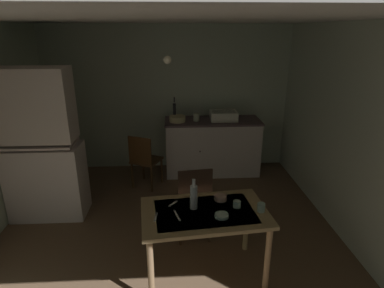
% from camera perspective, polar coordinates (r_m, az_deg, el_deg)
% --- Properties ---
extents(ground_plane, '(5.16, 5.16, 0.00)m').
position_cam_1_polar(ground_plane, '(4.15, -4.17, -15.16)').
color(ground_plane, brown).
extents(wall_back, '(4.22, 0.10, 2.45)m').
position_cam_1_polar(wall_back, '(5.65, -4.23, 7.99)').
color(wall_back, '#B5C4AF').
rests_on(wall_back, ground).
extents(wall_right, '(0.10, 4.26, 2.45)m').
position_cam_1_polar(wall_right, '(4.12, 26.21, 1.57)').
color(wall_right, beige).
rests_on(wall_right, ground).
extents(ceiling_slab, '(4.22, 4.26, 0.10)m').
position_cam_1_polar(ceiling_slab, '(3.41, -5.28, 21.96)').
color(ceiling_slab, silver).
extents(hutch_cabinet, '(0.93, 0.48, 1.95)m').
position_cam_1_polar(hutch_cabinet, '(4.49, -24.92, -1.09)').
color(hutch_cabinet, silver).
rests_on(hutch_cabinet, ground).
extents(counter_cabinet, '(1.60, 0.64, 0.93)m').
position_cam_1_polar(counter_cabinet, '(5.54, 3.59, -0.42)').
color(counter_cabinet, silver).
rests_on(counter_cabinet, ground).
extents(sink_basin, '(0.44, 0.34, 0.15)m').
position_cam_1_polar(sink_basin, '(5.40, 5.59, 5.04)').
color(sink_basin, white).
rests_on(sink_basin, counter_cabinet).
extents(hand_pump, '(0.05, 0.27, 0.39)m').
position_cam_1_polar(hand_pump, '(5.36, -3.13, 6.00)').
color(hand_pump, '#232328').
rests_on(hand_pump, counter_cabinet).
extents(mixing_bowl_counter, '(0.26, 0.26, 0.09)m').
position_cam_1_polar(mixing_bowl_counter, '(5.30, -2.59, 4.48)').
color(mixing_bowl_counter, beige).
rests_on(mixing_bowl_counter, counter_cabinet).
extents(stoneware_crock, '(0.10, 0.10, 0.13)m').
position_cam_1_polar(stoneware_crock, '(5.33, 0.80, 4.79)').
color(stoneware_crock, beige).
rests_on(stoneware_crock, counter_cabinet).
extents(dining_table, '(1.27, 0.85, 0.73)m').
position_cam_1_polar(dining_table, '(3.18, 2.24, -13.22)').
color(dining_table, tan).
rests_on(dining_table, ground).
extents(chair_far_side, '(0.45, 0.45, 0.94)m').
position_cam_1_polar(chair_far_side, '(3.76, 0.24, -10.08)').
color(chair_far_side, '#3C2918').
rests_on(chair_far_side, ground).
extents(chair_by_counter, '(0.53, 0.53, 0.86)m').
position_cam_1_polar(chair_by_counter, '(5.03, -8.41, -2.74)').
color(chair_by_counter, '#3E2713').
rests_on(chair_by_counter, ground).
extents(serving_bowl_wide, '(0.13, 0.13, 0.05)m').
position_cam_1_polar(serving_bowl_wide, '(3.32, 5.06, -9.43)').
color(serving_bowl_wide, tan).
rests_on(serving_bowl_wide, dining_table).
extents(soup_bowl_small, '(0.13, 0.13, 0.03)m').
position_cam_1_polar(soup_bowl_small, '(3.05, 5.28, -12.50)').
color(soup_bowl_small, '#ADD1C1').
rests_on(soup_bowl_small, dining_table).
extents(teacup_mint, '(0.07, 0.07, 0.06)m').
position_cam_1_polar(teacup_mint, '(3.21, 7.95, -10.48)').
color(teacup_mint, '#ADD1C1').
rests_on(teacup_mint, dining_table).
extents(teacup_cream, '(0.07, 0.07, 0.09)m').
position_cam_1_polar(teacup_cream, '(3.17, 12.13, -10.91)').
color(teacup_cream, '#ADD1C1').
rests_on(teacup_cream, dining_table).
extents(glass_bottle, '(0.07, 0.07, 0.31)m').
position_cam_1_polar(glass_bottle, '(3.11, 0.31, -9.26)').
color(glass_bottle, '#B7BCC1').
rests_on(glass_bottle, dining_table).
extents(table_knife, '(0.07, 0.19, 0.00)m').
position_cam_1_polar(table_knife, '(3.07, -2.68, -12.48)').
color(table_knife, silver).
rests_on(table_knife, dining_table).
extents(teaspoon_near_bowl, '(0.09, 0.11, 0.00)m').
position_cam_1_polar(teaspoon_near_bowl, '(3.25, -3.35, -10.45)').
color(teaspoon_near_bowl, beige).
rests_on(teaspoon_near_bowl, dining_table).
extents(teaspoon_by_cup, '(0.04, 0.15, 0.00)m').
position_cam_1_polar(teaspoon_by_cup, '(3.06, -6.46, -12.73)').
color(teaspoon_by_cup, beige).
rests_on(teaspoon_by_cup, dining_table).
extents(pendant_bulb, '(0.08, 0.08, 0.08)m').
position_cam_1_polar(pendant_bulb, '(3.25, -4.37, 14.62)').
color(pendant_bulb, '#F9EFCC').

